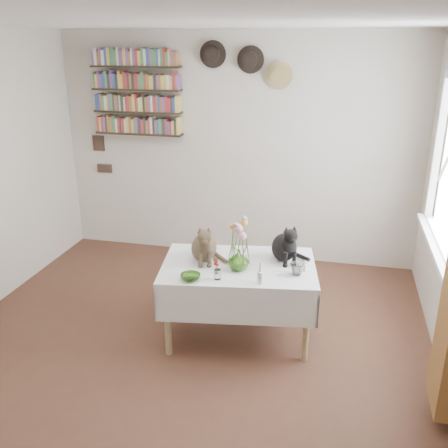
% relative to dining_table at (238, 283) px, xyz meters
% --- Properties ---
extents(room, '(4.08, 4.58, 2.58)m').
position_rel_dining_table_xyz_m(room, '(-0.39, -0.54, 0.75)').
color(room, brown).
rests_on(room, ground).
extents(dining_table, '(1.35, 0.98, 0.67)m').
position_rel_dining_table_xyz_m(dining_table, '(0.00, 0.00, 0.00)').
color(dining_table, white).
rests_on(dining_table, room).
extents(tabby_cat, '(0.31, 0.35, 0.34)m').
position_rel_dining_table_xyz_m(tabby_cat, '(-0.30, 0.03, 0.34)').
color(tabby_cat, brown).
rests_on(tabby_cat, dining_table).
extents(black_cat, '(0.34, 0.37, 0.34)m').
position_rel_dining_table_xyz_m(black_cat, '(0.35, 0.19, 0.34)').
color(black_cat, black).
rests_on(black_cat, dining_table).
extents(flower_vase, '(0.21, 0.21, 0.17)m').
position_rel_dining_table_xyz_m(flower_vase, '(0.02, -0.10, 0.25)').
color(flower_vase, '#78B845').
rests_on(flower_vase, dining_table).
extents(green_bowl, '(0.17, 0.17, 0.05)m').
position_rel_dining_table_xyz_m(green_bowl, '(-0.30, -0.36, 0.19)').
color(green_bowl, '#78B845').
rests_on(green_bowl, dining_table).
extents(drinking_glass, '(0.11, 0.11, 0.10)m').
position_rel_dining_table_xyz_m(drinking_glass, '(0.48, -0.08, 0.21)').
color(drinking_glass, white).
rests_on(drinking_glass, dining_table).
extents(candlestick, '(0.05, 0.05, 0.18)m').
position_rel_dining_table_xyz_m(candlestick, '(0.22, -0.29, 0.22)').
color(candlestick, white).
rests_on(candlestick, dining_table).
extents(berry_jar, '(0.05, 0.05, 0.20)m').
position_rel_dining_table_xyz_m(berry_jar, '(-0.10, -0.30, 0.25)').
color(berry_jar, white).
rests_on(berry_jar, dining_table).
extents(porcelain_figurine, '(0.05, 0.05, 0.09)m').
position_rel_dining_table_xyz_m(porcelain_figurine, '(0.54, 0.01, 0.20)').
color(porcelain_figurine, white).
rests_on(porcelain_figurine, dining_table).
extents(flower_bouquet, '(0.17, 0.12, 0.39)m').
position_rel_dining_table_xyz_m(flower_bouquet, '(0.01, -0.08, 0.51)').
color(flower_bouquet, '#4C7233').
rests_on(flower_bouquet, flower_vase).
extents(bookshelf_unit, '(1.00, 0.16, 0.91)m').
position_rel_dining_table_xyz_m(bookshelf_unit, '(-1.49, 1.62, 1.34)').
color(bookshelf_unit, '#2E2315').
rests_on(bookshelf_unit, room).
extents(wall_hats, '(0.98, 0.09, 0.48)m').
position_rel_dining_table_xyz_m(wall_hats, '(-0.27, 1.65, 1.66)').
color(wall_hats, black).
rests_on(wall_hats, room).
extents(wall_art_plaques, '(0.21, 0.02, 0.44)m').
position_rel_dining_table_xyz_m(wall_art_plaques, '(-2.01, 1.69, 0.62)').
color(wall_art_plaques, '#38281E').
rests_on(wall_art_plaques, room).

